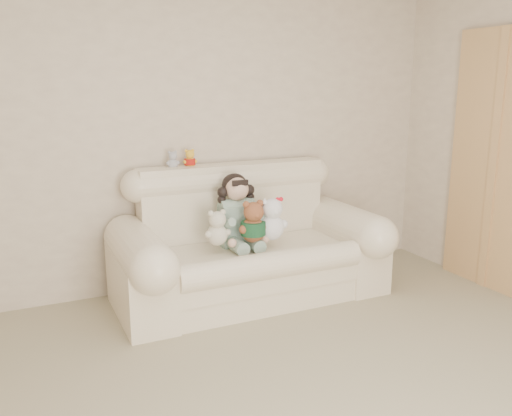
% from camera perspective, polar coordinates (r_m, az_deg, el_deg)
% --- Properties ---
extents(wall_back, '(4.50, 0.00, 4.50)m').
position_cam_1_polar(wall_back, '(4.43, -7.07, 8.17)').
color(wall_back, beige).
rests_on(wall_back, ground).
extents(sofa, '(2.10, 0.95, 1.03)m').
position_cam_1_polar(sofa, '(4.22, -0.57, -2.83)').
color(sofa, '#FFE6CD').
rests_on(sofa, floor).
extents(door_panel, '(0.06, 0.90, 2.10)m').
position_cam_1_polar(door_panel, '(4.78, 24.03, 4.46)').
color(door_panel, tan).
rests_on(door_panel, floor).
extents(seated_child, '(0.35, 0.42, 0.58)m').
position_cam_1_polar(seated_child, '(4.21, -2.05, -0.14)').
color(seated_child, '#316C4D').
rests_on(seated_child, sofa).
extents(brown_teddy, '(0.30, 0.27, 0.38)m').
position_cam_1_polar(brown_teddy, '(4.04, -0.31, -1.02)').
color(brown_teddy, brown).
rests_on(brown_teddy, sofa).
extents(white_cat, '(0.29, 0.25, 0.39)m').
position_cam_1_polar(white_cat, '(4.10, 1.66, -0.69)').
color(white_cat, white).
rests_on(white_cat, sofa).
extents(cream_teddy, '(0.24, 0.22, 0.31)m').
position_cam_1_polar(cream_teddy, '(3.98, -4.13, -1.74)').
color(cream_teddy, beige).
rests_on(cream_teddy, sofa).
extents(yellow_mini_bear, '(0.14, 0.12, 0.18)m').
position_cam_1_polar(yellow_mini_bear, '(4.33, -7.02, 5.37)').
color(yellow_mini_bear, yellow).
rests_on(yellow_mini_bear, sofa).
extents(grey_mini_plush, '(0.12, 0.10, 0.17)m').
position_cam_1_polar(grey_mini_plush, '(4.30, -8.79, 5.21)').
color(grey_mini_plush, silver).
rests_on(grey_mini_plush, sofa).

